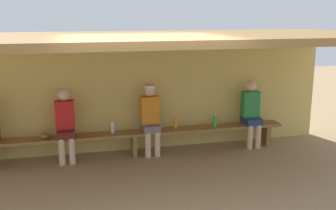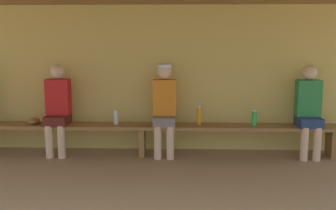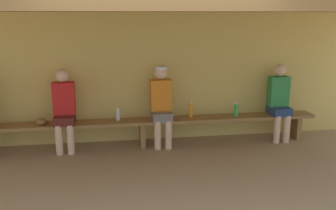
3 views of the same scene
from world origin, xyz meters
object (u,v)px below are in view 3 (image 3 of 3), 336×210
Objects in this scene: player_shirtless_tan at (64,107)px; baseball_glove_dark_brown at (41,121)px; bench at (142,124)px; water_bottle_clear at (118,115)px; player_in_white at (279,99)px; water_bottle_blue at (236,110)px; player_leftmost at (161,102)px; water_bottle_green at (191,110)px.

player_shirtless_tan is 5.56× the size of baseball_glove_dark_brown.
player_shirtless_tan is at bearing -107.24° from baseball_glove_dark_brown.
water_bottle_clear reaches higher than bench.
baseball_glove_dark_brown is at bearing 179.85° from player_in_white.
water_bottle_blue is at bearing -105.74° from baseball_glove_dark_brown.
player_shirtless_tan reaches higher than water_bottle_clear.
baseball_glove_dark_brown is (-3.24, 0.01, -0.07)m from water_bottle_blue.
player_leftmost is 0.53m from water_bottle_green.
bench is 22.15× the size of water_bottle_green.
player_in_white is (2.40, 0.00, 0.34)m from bench.
player_in_white is (3.64, 0.00, 0.00)m from player_shirtless_tan.
player_in_white is 1.57m from water_bottle_green.
player_shirtless_tan reaches higher than baseball_glove_dark_brown.
water_bottle_clear is 0.86× the size of baseball_glove_dark_brown.
water_bottle_green is (1.23, 0.00, 0.03)m from water_bottle_clear.
player_leftmost is 0.74m from water_bottle_clear.
baseball_glove_dark_brown is at bearing 179.52° from bench.
baseball_glove_dark_brown is (-1.22, -0.03, -0.05)m from water_bottle_clear.
water_bottle_clear is at bearing -104.12° from baseball_glove_dark_brown.
player_leftmost is 1.95m from baseball_glove_dark_brown.
baseball_glove_dark_brown is (-0.37, 0.01, -0.22)m from player_shirtless_tan.
water_bottle_clear is at bearing 173.38° from bench.
bench is at bearing -106.10° from baseball_glove_dark_brown.
player_shirtless_tan is at bearing -178.75° from water_bottle_green.
player_leftmost is 6.51× the size of water_bottle_clear.
player_leftmost is at bearing -105.92° from baseball_glove_dark_brown.
baseball_glove_dark_brown reaches higher than bench.
water_bottle_blue reaches higher than water_bottle_clear.
water_bottle_blue is 0.97× the size of baseball_glove_dark_brown.
player_leftmost is 5.78× the size of water_bottle_blue.
bench is 4.49× the size of player_shirtless_tan.
water_bottle_green reaches higher than water_bottle_clear.
player_in_white is 6.46× the size of water_bottle_clear.
water_bottle_green is (-0.79, 0.04, 0.02)m from water_bottle_blue.
bench is 0.49m from player_leftmost.
player_leftmost reaches higher than player_shirtless_tan.
baseball_glove_dark_brown is (-4.01, 0.01, -0.22)m from player_in_white.
water_bottle_blue is at bearing -1.09° from water_bottle_clear.
player_shirtless_tan is 0.99× the size of player_leftmost.
player_shirtless_tan is 0.43m from baseball_glove_dark_brown.
player_shirtless_tan reaches higher than bench.
water_bottle_green is (0.83, 0.05, 0.20)m from bench.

